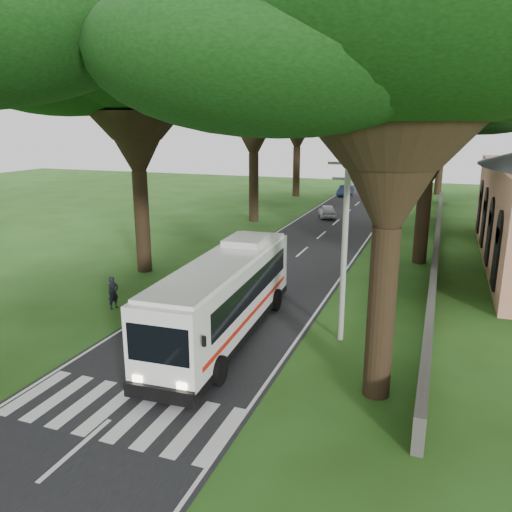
{
  "coord_description": "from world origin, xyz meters",
  "views": [
    {
      "loc": [
        8.99,
        -13.66,
        8.86
      ],
      "look_at": [
        0.18,
        9.99,
        2.2
      ],
      "focal_mm": 35.0,
      "sensor_mm": 36.0,
      "label": 1
    }
  ],
  "objects_px": {
    "distant_car_a": "(327,211)",
    "distant_car_c": "(380,184)",
    "distant_car_b": "(345,190)",
    "pole_mid": "(393,188)",
    "coach_bus": "(225,295)",
    "pole_far": "(411,167)",
    "pole_near": "(345,244)",
    "pedestrian": "(113,293)"
  },
  "relations": [
    {
      "from": "distant_car_a",
      "to": "distant_car_c",
      "type": "height_order",
      "value": "distant_car_c"
    },
    {
      "from": "pole_near",
      "to": "coach_bus",
      "type": "relative_size",
      "value": 0.67
    },
    {
      "from": "pole_far",
      "to": "distant_car_a",
      "type": "xyz_separation_m",
      "value": [
        -6.85,
        -11.89,
        -3.5
      ]
    },
    {
      "from": "distant_car_c",
      "to": "distant_car_a",
      "type": "bearing_deg",
      "value": 101.46
    },
    {
      "from": "distant_car_a",
      "to": "coach_bus",
      "type": "bearing_deg",
      "value": 75.81
    },
    {
      "from": "pole_mid",
      "to": "pole_far",
      "type": "xyz_separation_m",
      "value": [
        0.0,
        20.0,
        0.0
      ]
    },
    {
      "from": "pole_mid",
      "to": "pedestrian",
      "type": "height_order",
      "value": "pole_mid"
    },
    {
      "from": "coach_bus",
      "to": "distant_car_a",
      "type": "height_order",
      "value": "coach_bus"
    },
    {
      "from": "pole_near",
      "to": "coach_bus",
      "type": "bearing_deg",
      "value": -163.56
    },
    {
      "from": "pole_far",
      "to": "coach_bus",
      "type": "distance_m",
      "value": 41.72
    },
    {
      "from": "pole_mid",
      "to": "distant_car_b",
      "type": "distance_m",
      "value": 25.85
    },
    {
      "from": "pole_far",
      "to": "coach_bus",
      "type": "xyz_separation_m",
      "value": [
        -4.7,
        -41.39,
        -2.31
      ]
    },
    {
      "from": "coach_bus",
      "to": "distant_car_c",
      "type": "relative_size",
      "value": 2.62
    },
    {
      "from": "coach_bus",
      "to": "pole_far",
      "type": "bearing_deg",
      "value": 80.45
    },
    {
      "from": "pole_far",
      "to": "distant_car_b",
      "type": "xyz_separation_m",
      "value": [
        -8.09,
        4.3,
        -3.49
      ]
    },
    {
      "from": "distant_car_a",
      "to": "pedestrian",
      "type": "bearing_deg",
      "value": 62.79
    },
    {
      "from": "pole_mid",
      "to": "distant_car_a",
      "type": "distance_m",
      "value": 11.18
    },
    {
      "from": "coach_bus",
      "to": "distant_car_b",
      "type": "relative_size",
      "value": 2.96
    },
    {
      "from": "pole_mid",
      "to": "pedestrian",
      "type": "relative_size",
      "value": 4.85
    },
    {
      "from": "pole_near",
      "to": "pole_mid",
      "type": "height_order",
      "value": "same"
    },
    {
      "from": "pole_near",
      "to": "distant_car_a",
      "type": "xyz_separation_m",
      "value": [
        -6.85,
        28.11,
        -3.5
      ]
    },
    {
      "from": "pole_far",
      "to": "distant_car_a",
      "type": "bearing_deg",
      "value": -119.93
    },
    {
      "from": "pole_far",
      "to": "pole_near",
      "type": "bearing_deg",
      "value": -90.0
    },
    {
      "from": "pole_near",
      "to": "coach_bus",
      "type": "height_order",
      "value": "pole_near"
    },
    {
      "from": "pole_mid",
      "to": "pole_far",
      "type": "relative_size",
      "value": 1.0
    },
    {
      "from": "distant_car_a",
      "to": "pedestrian",
      "type": "distance_m",
      "value": 28.71
    },
    {
      "from": "distant_car_b",
      "to": "distant_car_c",
      "type": "distance_m",
      "value": 9.08
    },
    {
      "from": "pole_near",
      "to": "pole_far",
      "type": "bearing_deg",
      "value": 90.0
    },
    {
      "from": "pole_near",
      "to": "pole_far",
      "type": "height_order",
      "value": "same"
    },
    {
      "from": "distant_car_b",
      "to": "distant_car_a",
      "type": "bearing_deg",
      "value": -83.48
    },
    {
      "from": "pole_mid",
      "to": "coach_bus",
      "type": "bearing_deg",
      "value": -102.4
    },
    {
      "from": "distant_car_a",
      "to": "distant_car_c",
      "type": "distance_m",
      "value": 24.71
    },
    {
      "from": "pole_mid",
      "to": "distant_car_b",
      "type": "xyz_separation_m",
      "value": [
        -8.09,
        24.3,
        -3.49
      ]
    },
    {
      "from": "distant_car_b",
      "to": "distant_car_c",
      "type": "xyz_separation_m",
      "value": [
        3.39,
        8.42,
        -0.0
      ]
    },
    {
      "from": "pole_mid",
      "to": "distant_car_c",
      "type": "distance_m",
      "value": 33.24
    },
    {
      "from": "pole_near",
      "to": "distant_car_c",
      "type": "xyz_separation_m",
      "value": [
        -4.7,
        52.72,
        -3.49
      ]
    },
    {
      "from": "pole_near",
      "to": "pedestrian",
      "type": "distance_m",
      "value": 11.76
    },
    {
      "from": "pole_mid",
      "to": "distant_car_b",
      "type": "height_order",
      "value": "pole_mid"
    },
    {
      "from": "pole_mid",
      "to": "distant_car_c",
      "type": "bearing_deg",
      "value": 98.17
    },
    {
      "from": "distant_car_b",
      "to": "distant_car_c",
      "type": "bearing_deg",
      "value": 70.18
    },
    {
      "from": "pole_near",
      "to": "pole_mid",
      "type": "bearing_deg",
      "value": 90.0
    },
    {
      "from": "pole_far",
      "to": "distant_car_b",
      "type": "height_order",
      "value": "pole_far"
    }
  ]
}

